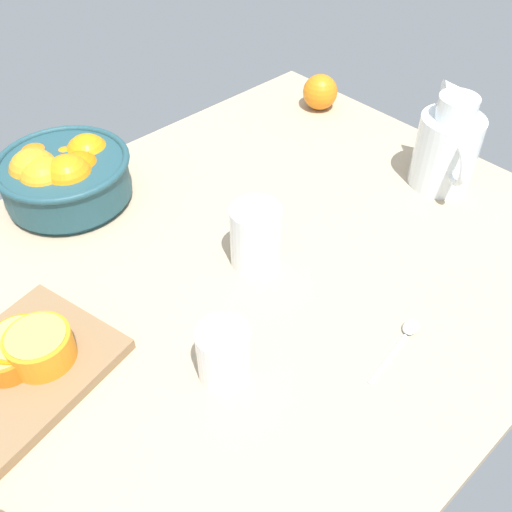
# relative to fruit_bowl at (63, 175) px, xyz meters

# --- Properties ---
(ground_plane) EXTENTS (1.14, 0.86, 0.03)m
(ground_plane) POSITION_rel_fruit_bowl_xyz_m (0.09, -0.35, -0.07)
(ground_plane) COLOR tan
(fruit_bowl) EXTENTS (0.23, 0.23, 0.11)m
(fruit_bowl) POSITION_rel_fruit_bowl_xyz_m (0.00, 0.00, 0.00)
(fruit_bowl) COLOR #234C56
(fruit_bowl) RESTS_ON ground_plane
(juice_pitcher) EXTENTS (0.13, 0.14, 0.18)m
(juice_pitcher) POSITION_rel_fruit_bowl_xyz_m (0.53, -0.43, 0.01)
(juice_pitcher) COLOR white
(juice_pitcher) RESTS_ON ground_plane
(juice_glass) EXTENTS (0.07, 0.07, 0.08)m
(juice_glass) POSITION_rel_fruit_bowl_xyz_m (-0.04, -0.48, -0.02)
(juice_glass) COLOR white
(juice_glass) RESTS_ON ground_plane
(second_glass) EXTENTS (0.08, 0.08, 0.11)m
(second_glass) POSITION_rel_fruit_bowl_xyz_m (0.14, -0.35, -0.01)
(second_glass) COLOR white
(second_glass) RESTS_ON ground_plane
(cutting_board) EXTENTS (0.28, 0.24, 0.02)m
(cutting_board) POSITION_rel_fruit_bowl_xyz_m (-0.25, -0.30, -0.04)
(cutting_board) COLOR olive
(cutting_board) RESTS_ON ground_plane
(orange_half_0) EXTENTS (0.09, 0.09, 0.05)m
(orange_half_0) POSITION_rel_fruit_bowl_xyz_m (-0.21, -0.30, -0.01)
(orange_half_0) COLOR orange
(orange_half_0) RESTS_ON cutting_board
(orange_half_1) EXTENTS (0.08, 0.08, 0.04)m
(orange_half_1) POSITION_rel_fruit_bowl_xyz_m (-0.22, -0.28, -0.02)
(orange_half_1) COLOR orange
(orange_half_1) RESTS_ON cutting_board
(orange_half_2) EXTENTS (0.07, 0.07, 0.04)m
(orange_half_2) POSITION_rel_fruit_bowl_xyz_m (-0.25, -0.29, -0.02)
(orange_half_2) COLOR orange
(orange_half_2) RESTS_ON cutting_board
(loose_orange_0) EXTENTS (0.08, 0.08, 0.08)m
(loose_orange_0) POSITION_rel_fruit_bowl_xyz_m (0.58, -0.08, -0.02)
(loose_orange_0) COLOR orange
(loose_orange_0) RESTS_ON ground_plane
(spoon) EXTENTS (0.14, 0.04, 0.01)m
(spoon) POSITION_rel_fruit_bowl_xyz_m (0.18, -0.61, -0.05)
(spoon) COLOR silver
(spoon) RESTS_ON ground_plane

